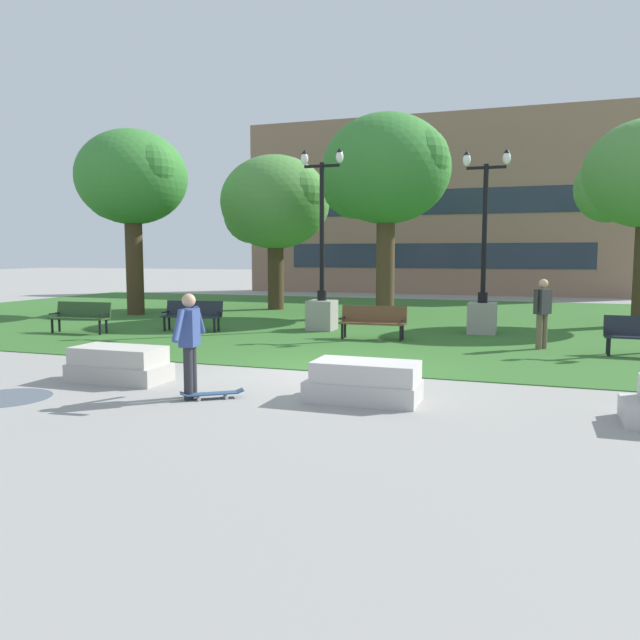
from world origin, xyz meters
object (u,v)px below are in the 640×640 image
person_skateboarder (190,339)px  park_bench_far_left (373,320)px  lamp_post_right (322,294)px  park_bench_near_left (193,314)px  skateboard (212,394)px  park_bench_near_right (81,315)px  concrete_block_center (119,365)px  lamp_post_center (483,297)px  concrete_block_left (364,382)px  person_bystander_near_lawn (542,310)px

person_skateboarder → park_bench_far_left: bearing=81.5°
person_skateboarder → lamp_post_right: (-0.82, 9.16, 0.14)m
park_bench_near_left → lamp_post_right: size_ratio=0.34×
park_bench_near_left → skateboard: bearing=-57.9°
park_bench_far_left → park_bench_near_right: bearing=-170.1°
concrete_block_center → person_skateboarder: (1.96, -0.79, 0.66)m
concrete_block_center → park_bench_near_left: (-2.46, 6.88, 0.23)m
park_bench_near_left → park_bench_near_right: same height
park_bench_near_left → park_bench_near_right: bearing=-152.8°
skateboard → lamp_post_center: bearing=70.1°
person_skateboarder → park_bench_near_left: size_ratio=0.93×
skateboard → lamp_post_right: 9.22m
concrete_block_center → park_bench_far_left: size_ratio=0.99×
concrete_block_center → concrete_block_left: (4.68, -0.05, 0.00)m
concrete_block_left → park_bench_far_left: (-1.57, 6.93, 0.23)m
lamp_post_center → park_bench_near_left: bearing=-165.4°
concrete_block_left → park_bench_near_left: size_ratio=0.98×
concrete_block_left → park_bench_near_right: 11.40m
concrete_block_center → park_bench_near_right: (-5.32, 5.41, 0.23)m
concrete_block_center → park_bench_near_right: size_ratio=0.98×
person_skateboarder → park_bench_far_left: person_skateboarder is taller
lamp_post_right → lamp_post_center: lamp_post_right is taller
concrete_block_left → person_skateboarder: (-2.72, -0.74, 0.66)m
park_bench_far_left → person_bystander_near_lawn: 4.37m
park_bench_near_left → lamp_post_center: lamp_post_center is taller
park_bench_near_right → person_bystander_near_lawn: (12.76, 1.07, 0.44)m
park_bench_far_left → park_bench_near_left: bearing=-180.0°
person_skateboarder → skateboard: person_skateboarder is taller
park_bench_near_left → person_bystander_near_lawn: size_ratio=1.08×
person_skateboarder → person_bystander_near_lawn: (5.48, 7.27, 0.01)m
park_bench_far_left → lamp_post_right: size_ratio=0.34×
park_bench_near_right → park_bench_near_left: bearing=27.2°
skateboard → person_bystander_near_lawn: (5.13, 7.20, 0.90)m
person_bystander_near_lawn → person_skateboarder: bearing=-127.0°
person_skateboarder → park_bench_near_right: size_ratio=0.93×
concrete_block_center → park_bench_far_left: 7.56m
person_skateboarder → park_bench_near_left: bearing=120.0°
park_bench_far_left → lamp_post_center: lamp_post_center is taller
person_skateboarder → concrete_block_left: bearing=15.3°
park_bench_near_left → person_skateboarder: bearing=-60.0°
park_bench_near_right → lamp_post_center: 11.75m
skateboard → park_bench_far_left: 7.66m
park_bench_far_left → lamp_post_right: lamp_post_right is taller
concrete_block_left → skateboard: bearing=-164.2°
lamp_post_right → concrete_block_left: bearing=-67.2°
person_skateboarder → lamp_post_center: size_ratio=0.33×
park_bench_near_left → person_bystander_near_lawn: (9.91, -0.40, 0.44)m
person_bystander_near_lawn → park_bench_far_left: bearing=174.7°
park_bench_near_left → lamp_post_right: lamp_post_right is taller
person_skateboarder → lamp_post_center: lamp_post_center is taller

